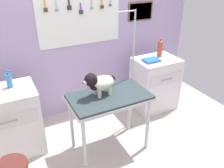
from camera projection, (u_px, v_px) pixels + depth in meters
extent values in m
cube|color=#BCB2A5|center=(117.00, 154.00, 3.08)|extent=(4.40, 4.00, 0.04)
cube|color=#AD99C4|center=(78.00, 42.00, 3.55)|extent=(4.00, 0.06, 2.30)
cube|color=white|center=(80.00, 19.00, 3.39)|extent=(1.25, 0.02, 0.74)
cylinder|color=gray|center=(44.00, 0.00, 3.05)|extent=(0.01, 0.02, 0.01)
cylinder|color=gold|center=(45.00, 4.00, 3.06)|extent=(0.02, 0.02, 0.09)
cube|color=gold|center=(45.00, 10.00, 3.10)|extent=(0.06, 0.02, 0.06)
cube|color=#333338|center=(46.00, 10.00, 3.08)|extent=(0.05, 0.01, 0.05)
cube|color=silver|center=(56.00, 5.00, 3.13)|extent=(0.01, 0.00, 0.11)
cube|color=silver|center=(57.00, 5.00, 3.13)|extent=(0.01, 0.00, 0.11)
torus|color=blue|center=(56.00, 10.00, 3.16)|extent=(0.03, 0.01, 0.03)
torus|color=blue|center=(58.00, 10.00, 3.17)|extent=(0.03, 0.01, 0.03)
cylinder|color=black|center=(69.00, 2.00, 3.19)|extent=(0.02, 0.02, 0.09)
cube|color=black|center=(69.00, 8.00, 3.23)|extent=(0.06, 0.02, 0.06)
cube|color=#333338|center=(70.00, 8.00, 3.22)|extent=(0.05, 0.01, 0.05)
cylinder|color=gray|center=(80.00, 2.00, 3.28)|extent=(0.01, 0.02, 0.01)
cylinder|color=#64419F|center=(81.00, 7.00, 3.29)|extent=(0.02, 0.02, 0.09)
cube|color=#64419F|center=(81.00, 12.00, 3.33)|extent=(0.06, 0.02, 0.06)
cube|color=#333338|center=(81.00, 12.00, 3.31)|extent=(0.05, 0.01, 0.05)
cube|color=silver|center=(91.00, 3.00, 3.34)|extent=(0.01, 0.00, 0.11)
cube|color=silver|center=(92.00, 3.00, 3.35)|extent=(0.01, 0.00, 0.11)
torus|color=#27965F|center=(91.00, 9.00, 3.37)|extent=(0.03, 0.01, 0.03)
torus|color=#27965F|center=(93.00, 8.00, 3.38)|extent=(0.03, 0.01, 0.03)
cylinder|color=gold|center=(102.00, 2.00, 3.40)|extent=(0.02, 0.02, 0.09)
cube|color=gold|center=(102.00, 7.00, 3.44)|extent=(0.06, 0.02, 0.06)
cube|color=#333338|center=(102.00, 7.00, 3.42)|extent=(0.05, 0.01, 0.05)
cube|color=silver|center=(110.00, 0.00, 3.45)|extent=(0.01, 0.00, 0.11)
cube|color=silver|center=(111.00, 0.00, 3.46)|extent=(0.01, 0.00, 0.11)
torus|color=black|center=(110.00, 5.00, 3.49)|extent=(0.03, 0.01, 0.03)
torus|color=black|center=(111.00, 5.00, 3.50)|extent=(0.03, 0.01, 0.03)
cube|color=brown|center=(140.00, 11.00, 3.79)|extent=(0.45, 0.02, 0.29)
cube|color=#A88953|center=(141.00, 11.00, 3.78)|extent=(0.41, 0.01, 0.26)
cylinder|color=#B7B7BC|center=(84.00, 146.00, 2.65)|extent=(0.04, 0.04, 0.75)
cylinder|color=#B7B7BC|center=(148.00, 125.00, 3.00)|extent=(0.04, 0.04, 0.75)
cylinder|color=#B7B7BC|center=(72.00, 124.00, 3.01)|extent=(0.04, 0.04, 0.75)
cylinder|color=#B7B7BC|center=(129.00, 107.00, 3.36)|extent=(0.04, 0.04, 0.75)
cube|color=#B7B7BC|center=(109.00, 98.00, 2.83)|extent=(0.98, 0.57, 0.03)
cube|color=#2E3B3E|center=(109.00, 96.00, 2.81)|extent=(0.95, 0.56, 0.03)
cylinder|color=#B7B7BC|center=(130.00, 124.00, 3.63)|extent=(0.11, 0.11, 0.01)
cylinder|color=#B7B7BC|center=(133.00, 74.00, 3.23)|extent=(0.02, 0.02, 1.71)
cylinder|color=#B7B7BC|center=(127.00, 11.00, 2.79)|extent=(0.24, 0.02, 0.02)
cylinder|color=beige|center=(99.00, 94.00, 2.74)|extent=(0.05, 0.05, 0.10)
cylinder|color=beige|center=(96.00, 90.00, 2.81)|extent=(0.05, 0.05, 0.10)
cylinder|color=beige|center=(110.00, 90.00, 2.81)|extent=(0.05, 0.05, 0.10)
cylinder|color=beige|center=(106.00, 87.00, 2.87)|extent=(0.05, 0.05, 0.10)
ellipsoid|color=beige|center=(102.00, 83.00, 2.76)|extent=(0.33, 0.23, 0.17)
ellipsoid|color=black|center=(94.00, 86.00, 2.71)|extent=(0.12, 0.15, 0.10)
sphere|color=black|center=(91.00, 80.00, 2.65)|extent=(0.15, 0.15, 0.15)
ellipsoid|color=beige|center=(86.00, 82.00, 2.62)|extent=(0.08, 0.07, 0.05)
sphere|color=black|center=(83.00, 83.00, 2.61)|extent=(0.02, 0.02, 0.02)
ellipsoid|color=black|center=(95.00, 81.00, 2.60)|extent=(0.05, 0.04, 0.08)
ellipsoid|color=black|center=(89.00, 76.00, 2.70)|extent=(0.05, 0.04, 0.08)
sphere|color=black|center=(113.00, 78.00, 2.82)|extent=(0.07, 0.07, 0.07)
cube|color=silver|center=(7.00, 123.00, 2.93)|extent=(0.80, 0.56, 0.88)
cube|color=silver|center=(6.00, 123.00, 2.62)|extent=(0.70, 0.01, 0.18)
cylinder|color=#99999E|center=(6.00, 123.00, 2.61)|extent=(0.24, 0.02, 0.02)
cube|color=silver|center=(155.00, 84.00, 3.88)|extent=(0.68, 0.52, 0.87)
cube|color=silver|center=(166.00, 80.00, 3.58)|extent=(0.60, 0.01, 0.17)
cylinder|color=#99999E|center=(166.00, 80.00, 3.58)|extent=(0.20, 0.02, 0.02)
cylinder|color=#56241E|center=(10.00, 167.00, 2.21)|extent=(0.32, 0.32, 0.04)
cylinder|color=#3579BA|center=(9.00, 81.00, 2.79)|extent=(0.07, 0.07, 0.17)
cylinder|color=teal|center=(7.00, 73.00, 2.75)|extent=(0.03, 0.03, 0.03)
cube|color=teal|center=(9.00, 71.00, 2.74)|extent=(0.04, 0.01, 0.01)
cylinder|color=#B5462A|center=(160.00, 49.00, 3.71)|extent=(0.08, 0.08, 0.25)
cone|color=#B5462A|center=(161.00, 41.00, 3.65)|extent=(0.08, 0.08, 0.02)
cylinder|color=red|center=(161.00, 40.00, 3.64)|extent=(0.03, 0.03, 0.02)
cube|color=blue|center=(151.00, 60.00, 3.58)|extent=(0.24, 0.18, 0.04)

